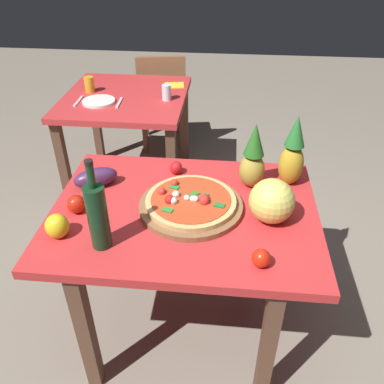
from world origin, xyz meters
name	(u,v)px	position (x,y,z in m)	size (l,w,h in m)	color
ground_plane	(186,319)	(0.00, 0.00, 0.00)	(10.00, 10.00, 0.00)	gray
display_table	(185,226)	(0.00, 0.00, 0.64)	(1.13, 0.84, 0.74)	brown
background_table	(126,111)	(-0.56, 1.26, 0.63)	(0.84, 0.88, 0.74)	brown
dining_chair	(162,96)	(-0.42, 1.92, 0.48)	(0.46, 0.46, 0.85)	brown
pizza_board	(191,206)	(0.03, 0.01, 0.75)	(0.44, 0.44, 0.03)	brown
pizza	(190,201)	(0.02, 0.01, 0.78)	(0.38, 0.38, 0.06)	tan
wine_bottle	(98,215)	(-0.28, -0.25, 0.88)	(0.08, 0.08, 0.37)	#13341C
pineapple_left	(293,154)	(0.46, 0.25, 0.89)	(0.11, 0.11, 0.34)	gold
pineapple_right	(253,159)	(0.28, 0.21, 0.88)	(0.12, 0.12, 0.31)	#AA9036
melon	(272,201)	(0.36, -0.04, 0.83)	(0.18, 0.18, 0.18)	#DCD05E
bell_pepper	(57,226)	(-0.47, -0.22, 0.78)	(0.09, 0.09, 0.10)	yellow
eggplant	(96,178)	(-0.42, 0.13, 0.78)	(0.20, 0.09, 0.09)	#46264C
tomato_at_corner	(76,204)	(-0.45, -0.06, 0.78)	(0.08, 0.08, 0.08)	red
tomato_near_board	(176,168)	(-0.07, 0.28, 0.77)	(0.06, 0.06, 0.06)	red
tomato_by_bottle	(261,258)	(0.31, -0.30, 0.77)	(0.07, 0.07, 0.07)	red
drinking_glass_juice	(89,84)	(-0.82, 1.30, 0.79)	(0.07, 0.07, 0.11)	gold
drinking_glass_water	(167,92)	(-0.26, 1.20, 0.79)	(0.06, 0.06, 0.10)	silver
dinner_plate	(99,101)	(-0.70, 1.11, 0.75)	(0.22, 0.22, 0.02)	white
fork_utensil	(78,101)	(-0.84, 1.11, 0.74)	(0.02, 0.18, 0.01)	silver
knife_utensil	(119,103)	(-0.56, 1.11, 0.74)	(0.02, 0.18, 0.01)	silver
napkin_folded	(174,85)	(-0.24, 1.48, 0.74)	(0.14, 0.12, 0.01)	yellow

